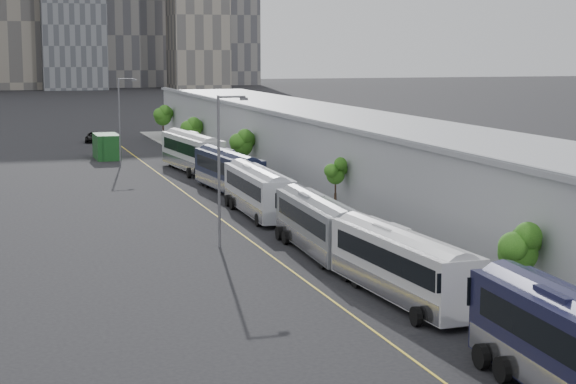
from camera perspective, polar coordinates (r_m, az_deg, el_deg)
name	(u,v)px	position (r m, az deg, el deg)	size (l,w,h in m)	color
sidewalk	(380,225)	(70.72, 5.47, -1.97)	(10.00, 170.00, 0.12)	gray
lane_line	(241,234)	(67.45, -2.80, -2.49)	(0.12, 160.00, 0.02)	gold
depot	(431,176)	(71.80, 8.46, 0.93)	(12.45, 160.40, 7.20)	gray
bus_2	(402,271)	(49.72, 6.77, -4.70)	(3.26, 12.59, 3.64)	silver
bus_3	(318,229)	(60.94, 1.81, -2.23)	(3.00, 12.35, 3.58)	slate
bus_4	(258,195)	(74.64, -1.77, -0.20)	(2.86, 12.85, 3.74)	#AFB2BA
bus_5	(229,175)	(86.96, -3.54, 1.03)	(3.58, 13.02, 3.76)	black
bus_6	(192,155)	(101.89, -5.68, 2.17)	(4.09, 14.21, 4.09)	silver
tree_1	(518,248)	(47.08, 13.48, -3.22)	(1.93, 1.93, 4.46)	black
tree_2	(335,174)	(70.67, 2.83, 1.10)	(1.36, 1.36, 4.54)	black
tree_3	(242,142)	(95.32, -2.77, 2.97)	(2.24, 2.24, 4.85)	black
tree_4	(191,128)	(119.10, -5.76, 3.79)	(2.49, 2.49, 4.47)	black
tree_5	(163,114)	(138.58, -7.43, 4.58)	(2.46, 2.46, 4.86)	black
street_lamp_near	(221,161)	(62.15, -3.96, 1.83)	(2.04, 0.22, 9.89)	#59595E
street_lamp_far	(121,116)	(108.34, -9.87, 4.48)	(2.04, 0.22, 9.68)	#59595E
shipping_container	(107,147)	(115.24, -10.70, 2.66)	(2.68, 5.42, 2.94)	#123C16
suv	(95,137)	(136.65, -11.39, 3.21)	(2.35, 5.10, 1.42)	black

